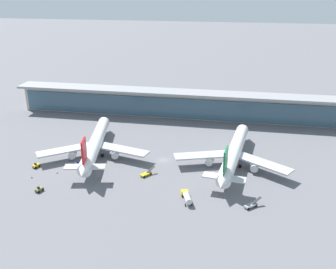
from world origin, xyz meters
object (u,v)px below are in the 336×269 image
object	(u,v)px
service_truck_at_far_stand_yellow	(187,197)
safety_cone_charlie	(98,177)
airliner_left_stand	(95,144)
service_truck_near_nose_olive	(39,189)
service_truck_by_tail_yellow	(146,174)
safety_cone_echo	(111,183)
service_truck_on_taxiway_blue	(78,164)
service_truck_mid_apron_grey	(251,205)
service_truck_under_wing_yellow	(36,166)
safety_cone_alpha	(82,173)
safety_cone_delta	(32,177)
airliner_centre_stand	(234,153)
safety_cone_bravo	(57,173)

from	to	relation	value
service_truck_at_far_stand_yellow	safety_cone_charlie	size ratio (longest dim) A/B	12.65
airliner_left_stand	service_truck_near_nose_olive	world-z (taller)	airliner_left_stand
airliner_left_stand	service_truck_by_tail_yellow	size ratio (longest dim) A/B	9.78
safety_cone_echo	airliner_left_stand	bearing A→B (deg)	122.45
service_truck_near_nose_olive	service_truck_on_taxiway_blue	bearing A→B (deg)	75.52
service_truck_mid_apron_grey	service_truck_near_nose_olive	bearing A→B (deg)	-177.49
service_truck_under_wing_yellow	service_truck_by_tail_yellow	size ratio (longest dim) A/B	0.52
service_truck_near_nose_olive	safety_cone_alpha	xyz separation A→B (m)	(10.04, 15.42, -0.56)
airliner_left_stand	safety_cone_charlie	world-z (taller)	airliner_left_stand
service_truck_near_nose_olive	safety_cone_alpha	size ratio (longest dim) A/B	4.66
airliner_left_stand	safety_cone_delta	world-z (taller)	airliner_left_stand
service_truck_mid_apron_grey	service_truck_at_far_stand_yellow	world-z (taller)	service_truck_at_far_stand_yellow
airliner_centre_stand	service_truck_at_far_stand_yellow	xyz separation A→B (m)	(-15.03, -31.01, -3.51)
safety_cone_charlie	service_truck_near_nose_olive	bearing A→B (deg)	-142.28
airliner_left_stand	safety_cone_echo	world-z (taller)	airliner_left_stand
service_truck_at_far_stand_yellow	safety_cone_alpha	world-z (taller)	service_truck_at_far_stand_yellow
airliner_left_stand	safety_cone_charlie	size ratio (longest dim) A/B	88.39
service_truck_under_wing_yellow	safety_cone_alpha	size ratio (longest dim) A/B	4.69
airliner_left_stand	airliner_centre_stand	xyz separation A→B (m)	(59.00, 1.34, 0.00)
service_truck_by_tail_yellow	safety_cone_echo	xyz separation A→B (m)	(-11.38, -8.88, -0.49)
service_truck_near_nose_olive	airliner_centre_stand	bearing A→B (deg)	26.63
service_truck_at_far_stand_yellow	safety_cone_delta	size ratio (longest dim) A/B	12.65
service_truck_at_far_stand_yellow	safety_cone_charlie	world-z (taller)	service_truck_at_far_stand_yellow
service_truck_under_wing_yellow	service_truck_by_tail_yellow	world-z (taller)	service_truck_by_tail_yellow
safety_cone_charlie	airliner_centre_stand	bearing A→B (deg)	22.20
service_truck_under_wing_yellow	service_truck_by_tail_yellow	bearing A→B (deg)	1.75
service_truck_mid_apron_grey	safety_cone_charlie	xyz separation A→B (m)	(-57.46, 10.18, -0.49)
safety_cone_alpha	safety_cone_echo	size ratio (longest dim) A/B	1.00
airliner_centre_stand	service_truck_at_far_stand_yellow	size ratio (longest dim) A/B	7.02
service_truck_under_wing_yellow	safety_cone_alpha	xyz separation A→B (m)	(20.58, -1.95, -0.56)
airliner_left_stand	service_truck_mid_apron_grey	xyz separation A→B (m)	(65.69, -29.55, -4.41)
safety_cone_charlie	safety_cone_echo	world-z (taller)	same
service_truck_on_taxiway_blue	safety_cone_charlie	world-z (taller)	service_truck_on_taxiway_blue
service_truck_at_far_stand_yellow	service_truck_by_tail_yellow	bearing A→B (deg)	139.10
airliner_left_stand	safety_cone_bravo	bearing A→B (deg)	-115.73
service_truck_at_far_stand_yellow	safety_cone_delta	world-z (taller)	service_truck_at_far_stand_yellow
safety_cone_delta	safety_cone_echo	distance (m)	31.68
service_truck_mid_apron_grey	safety_cone_delta	world-z (taller)	service_truck_mid_apron_grey
safety_cone_alpha	service_truck_under_wing_yellow	bearing A→B (deg)	174.59
airliner_centre_stand	safety_cone_delta	distance (m)	80.32
service_truck_mid_apron_grey	service_truck_at_far_stand_yellow	bearing A→B (deg)	-179.72
service_truck_on_taxiway_blue	airliner_left_stand	bearing A→B (deg)	72.20
safety_cone_bravo	safety_cone_charlie	world-z (taller)	same
safety_cone_echo	service_truck_by_tail_yellow	bearing A→B (deg)	37.97
safety_cone_delta	service_truck_at_far_stand_yellow	bearing A→B (deg)	-5.32
airliner_centre_stand	service_truck_mid_apron_grey	distance (m)	31.92
service_truck_mid_apron_grey	safety_cone_charlie	size ratio (longest dim) A/B	8.54
service_truck_on_taxiway_blue	safety_cone_bravo	distance (m)	9.47
airliner_centre_stand	safety_cone_echo	distance (m)	50.85
service_truck_under_wing_yellow	service_truck_on_taxiway_blue	size ratio (longest dim) A/B	0.99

